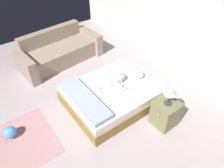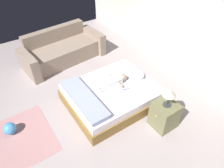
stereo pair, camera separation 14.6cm
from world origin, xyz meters
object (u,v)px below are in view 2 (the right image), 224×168
toothbrush (127,89)px  pillow (136,73)px  bed (112,95)px  nightstand (164,115)px  baby (115,81)px  lamp (170,93)px  toy_ball (10,129)px  couch (62,50)px

toothbrush → pillow: bearing=120.6°
bed → toothbrush: size_ratio=10.79×
nightstand → toothbrush: bearing=-165.2°
baby → lamp: (1.14, 0.32, 0.36)m
toy_ball → baby: bearing=82.0°
lamp → bed: bearing=-157.2°
bed → pillow: bearing=94.7°
baby → lamp: lamp is taller
toothbrush → couch: 2.39m
lamp → toy_ball: bearing=-120.4°
bed → couch: couch is taller
bed → pillow: size_ratio=3.90×
nightstand → lamp: (0.00, 0.00, 0.55)m
toothbrush → nightstand: size_ratio=0.31×
bed → nightstand: size_ratio=3.33×
toothbrush → lamp: bearing=14.9°
pillow → lamp: lamp is taller
pillow → nightstand: same height
bed → baby: (-0.08, 0.13, 0.28)m
lamp → toy_ball: lamp is taller
pillow → toothbrush: size_ratio=2.76×
baby → toy_ball: size_ratio=2.94×
pillow → couch: size_ratio=0.21×
bed → nightstand: nightstand is taller
nightstand → toy_ball: size_ratio=2.37×
couch → toy_ball: 2.55m
pillow → toy_ball: 2.72m
toothbrush → lamp: 0.98m
nightstand → lamp: bearing=90.0°
baby → nightstand: 1.20m
baby → nightstand: size_ratio=1.24×
baby → toothbrush: bearing=18.2°
toothbrush → bed: bearing=-133.5°
couch → toothbrush: bearing=9.6°
pillow → couch: couch is taller
baby → lamp: size_ratio=1.84×
nightstand → toy_ball: (-1.44, -2.46, -0.15)m
pillow → toy_ball: pillow is taller
toothbrush → toy_ball: size_ratio=0.73×
baby → nightstand: bearing=15.7°
pillow → lamp: size_ratio=1.26×
pillow → toy_ball: bearing=-96.9°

